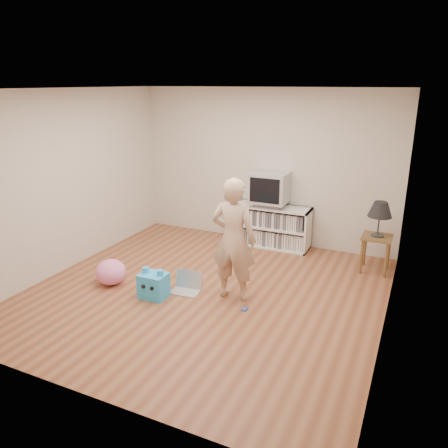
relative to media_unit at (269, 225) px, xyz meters
name	(u,v)px	position (x,y,z in m)	size (l,w,h in m)	color
ground	(206,292)	(-0.17, -2.04, -0.35)	(4.50, 4.50, 0.00)	brown
walls	(204,198)	(-0.17, -2.04, 0.95)	(4.52, 4.52, 2.60)	beige
ceiling	(203,89)	(-0.17, -2.04, 2.25)	(4.50, 4.50, 0.01)	white
media_unit	(269,225)	(0.00, 0.00, 0.00)	(1.40, 0.45, 0.70)	white
dvd_deck	(269,204)	(0.00, -0.02, 0.39)	(0.45, 0.35, 0.07)	gray
crt_tv	(270,187)	(0.00, -0.02, 0.67)	(0.60, 0.53, 0.50)	#A6A6AB
side_table	(376,245)	(1.78, -0.39, 0.07)	(0.42, 0.42, 0.55)	brown
table_lamp	(380,210)	(1.78, -0.39, 0.59)	(0.34, 0.34, 0.52)	#333333
person	(234,240)	(0.22, -2.01, 0.45)	(0.58, 0.38, 1.59)	#CAA78A
laptop	(187,286)	(-0.42, -2.10, -0.28)	(0.40, 0.33, 0.26)	silver
playing_cards	(245,309)	(0.48, -2.27, -0.34)	(0.07, 0.09, 0.02)	#3F4EA9
plush_blue	(154,285)	(-0.72, -2.45, -0.18)	(0.35, 0.31, 0.40)	#2CAAFF
plush_pink	(111,272)	(-1.47, -2.36, -0.17)	(0.41, 0.41, 0.35)	pink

